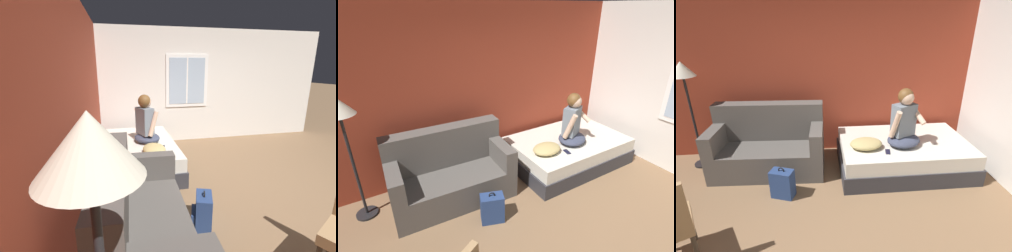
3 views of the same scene
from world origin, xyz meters
The scene contains 10 objects.
ground_plane centered at (0.00, 0.00, 0.00)m, with size 40.00×40.00×0.00m, color brown.
wall_back_accent centered at (0.00, 2.55, 1.35)m, with size 10.22×0.16×2.70m, color #993823.
wall_side_with_window centered at (2.69, 0.01, 1.35)m, with size 0.19×6.33×2.70m.
bed centered at (1.30, 1.70, 0.24)m, with size 2.04×1.33×0.48m.
couch centered at (-0.82, 1.88, 0.39)m, with size 1.74×0.90×1.04m.
person_seated centered at (1.23, 1.57, 0.84)m, with size 0.66×0.62×0.88m.
backpack centered at (-0.55, 1.13, 0.19)m, with size 0.34×0.31×0.46m.
throw_pillow centered at (0.66, 1.51, 0.55)m, with size 0.48×0.36×0.14m, color tan.
cell_phone centered at (0.95, 1.35, 0.48)m, with size 0.07×0.14×0.01m, color black.
floor_lamp centered at (-1.98, 2.11, 1.43)m, with size 0.36×0.36×1.70m.
Camera 1 is at (-2.69, 2.00, 1.83)m, focal length 24.00 mm.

